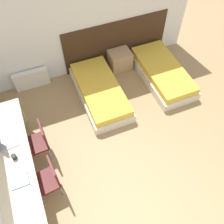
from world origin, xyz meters
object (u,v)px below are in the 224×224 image
object	(u,v)px
bed_near_window	(100,92)
bed_near_door	(162,73)
chair_near_notebook	(48,178)
laptop	(4,142)
nightstand	(120,60)
chair_near_laptop	(38,141)

from	to	relation	value
bed_near_window	bed_near_door	world-z (taller)	same
bed_near_window	chair_near_notebook	bearing A→B (deg)	-132.05
bed_near_window	laptop	distance (m)	2.29
nightstand	bed_near_window	bearing A→B (deg)	-137.43
bed_near_window	chair_near_laptop	size ratio (longest dim) A/B	2.16
bed_near_door	chair_near_laptop	world-z (taller)	chair_near_laptop
chair_near_laptop	laptop	xyz separation A→B (m)	(-0.48, -0.04, 0.34)
chair_near_notebook	laptop	bearing A→B (deg)	118.54
nightstand	bed_near_door	bearing A→B (deg)	-42.57
bed_near_door	nightstand	bearing A→B (deg)	137.43
bed_near_door	chair_near_notebook	distance (m)	3.49
nightstand	laptop	xyz separation A→B (m)	(-2.76, -1.67, 0.58)
nightstand	chair_near_notebook	xyz separation A→B (m)	(-2.28, -2.38, 0.25)
nightstand	chair_near_notebook	size ratio (longest dim) A/B	0.59
bed_near_window	bed_near_door	size ratio (longest dim) A/B	1.00
chair_near_notebook	bed_near_window	bearing A→B (deg)	42.26
laptop	chair_near_laptop	bearing A→B (deg)	-0.28
nightstand	chair_near_laptop	xyz separation A→B (m)	(-2.28, -1.63, 0.25)
bed_near_window	bed_near_door	distance (m)	1.56
laptop	bed_near_window	bearing A→B (deg)	20.87
chair_near_laptop	laptop	distance (m)	0.59
laptop	chair_near_notebook	bearing A→B (deg)	-60.61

